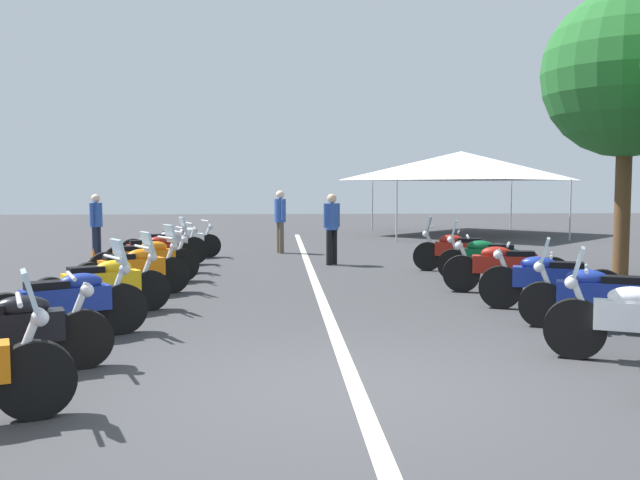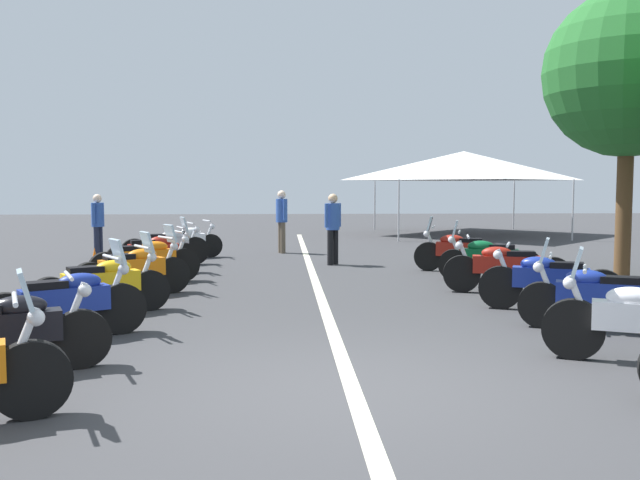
# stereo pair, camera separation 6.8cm
# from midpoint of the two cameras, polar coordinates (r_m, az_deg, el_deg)

# --- Properties ---
(ground_plane) EXTENTS (80.00, 80.00, 0.00)m
(ground_plane) POSITION_cam_midpoint_polar(r_m,az_deg,el_deg) (6.47, 2.72, -12.33)
(ground_plane) COLOR #38383A
(lane_centre_stripe) EXTENTS (28.11, 0.16, 0.01)m
(lane_centre_stripe) POSITION_cam_midpoint_polar(r_m,az_deg,el_deg) (12.51, -0.35, -4.09)
(lane_centre_stripe) COLOR beige
(lane_centre_stripe) RESTS_ON ground_plane
(motorcycle_left_row_1) EXTENTS (1.01, 2.00, 0.98)m
(motorcycle_left_row_1) POSITION_cam_midpoint_polar(r_m,az_deg,el_deg) (7.46, -24.95, -6.93)
(motorcycle_left_row_1) COLOR black
(motorcycle_left_row_1) RESTS_ON ground_plane
(motorcycle_left_row_2) EXTENTS (1.16, 1.78, 1.21)m
(motorcycle_left_row_2) POSITION_cam_midpoint_polar(r_m,az_deg,el_deg) (8.89, -20.35, -4.87)
(motorcycle_left_row_2) COLOR black
(motorcycle_left_row_2) RESTS_ON ground_plane
(motorcycle_left_row_3) EXTENTS (1.16, 1.83, 1.19)m
(motorcycle_left_row_3) POSITION_cam_midpoint_polar(r_m,az_deg,el_deg) (10.45, -17.68, -3.49)
(motorcycle_left_row_3) COLOR black
(motorcycle_left_row_3) RESTS_ON ground_plane
(motorcycle_left_row_4) EXTENTS (1.23, 1.81, 1.21)m
(motorcycle_left_row_4) POSITION_cam_midpoint_polar(r_m,az_deg,el_deg) (12.03, -15.36, -2.37)
(motorcycle_left_row_4) COLOR black
(motorcycle_left_row_4) RESTS_ON ground_plane
(motorcycle_left_row_5) EXTENTS (1.13, 1.97, 1.01)m
(motorcycle_left_row_5) POSITION_cam_midpoint_polar(r_m,az_deg,el_deg) (13.52, -14.42, -1.63)
(motorcycle_left_row_5) COLOR black
(motorcycle_left_row_5) RESTS_ON ground_plane
(motorcycle_left_row_6) EXTENTS (0.92, 1.93, 1.21)m
(motorcycle_left_row_6) POSITION_cam_midpoint_polar(r_m,az_deg,el_deg) (14.95, -13.76, -1.02)
(motorcycle_left_row_6) COLOR black
(motorcycle_left_row_6) RESTS_ON ground_plane
(motorcycle_left_row_7) EXTENTS (0.93, 1.99, 1.01)m
(motorcycle_left_row_7) POSITION_cam_midpoint_polar(r_m,az_deg,el_deg) (16.53, -12.89, -0.50)
(motorcycle_left_row_7) COLOR black
(motorcycle_left_row_7) RESTS_ON ground_plane
(motorcycle_left_row_8) EXTENTS (0.99, 1.94, 0.99)m
(motorcycle_left_row_8) POSITION_cam_midpoint_polar(r_m,az_deg,el_deg) (18.08, -11.41, -0.10)
(motorcycle_left_row_8) COLOR black
(motorcycle_left_row_8) RESTS_ON ground_plane
(motorcycle_right_row_2) EXTENTS (1.01, 1.95, 1.19)m
(motorcycle_right_row_2) POSITION_cam_midpoint_polar(r_m,az_deg,el_deg) (9.57, 21.95, -4.33)
(motorcycle_right_row_2) COLOR black
(motorcycle_right_row_2) RESTS_ON ground_plane
(motorcycle_right_row_3) EXTENTS (0.98, 2.01, 1.01)m
(motorcycle_right_row_3) POSITION_cam_midpoint_polar(r_m,az_deg,el_deg) (10.83, 18.34, -3.21)
(motorcycle_right_row_3) COLOR black
(motorcycle_right_row_3) RESTS_ON ground_plane
(motorcycle_right_row_4) EXTENTS (0.85, 2.17, 1.01)m
(motorcycle_right_row_4) POSITION_cam_midpoint_polar(r_m,az_deg,el_deg) (12.41, 15.01, -2.17)
(motorcycle_right_row_4) COLOR black
(motorcycle_right_row_4) RESTS_ON ground_plane
(motorcycle_right_row_5) EXTENTS (0.87, 1.98, 1.20)m
(motorcycle_right_row_5) POSITION_cam_midpoint_polar(r_m,az_deg,el_deg) (13.94, 13.62, -1.44)
(motorcycle_right_row_5) COLOR black
(motorcycle_right_row_5) RESTS_ON ground_plane
(motorcycle_right_row_6) EXTENTS (0.88, 1.96, 1.21)m
(motorcycle_right_row_6) POSITION_cam_midpoint_polar(r_m,az_deg,el_deg) (15.31, 11.25, -0.86)
(motorcycle_right_row_6) COLOR black
(motorcycle_right_row_6) RESTS_ON ground_plane
(traffic_cone_0) EXTENTS (0.36, 0.36, 0.61)m
(traffic_cone_0) POSITION_cam_midpoint_polar(r_m,az_deg,el_deg) (14.81, -18.40, -1.86)
(traffic_cone_0) COLOR orange
(traffic_cone_0) RESTS_ON ground_plane
(bystander_0) EXTENTS (0.52, 0.32, 1.67)m
(bystander_0) POSITION_cam_midpoint_polar(r_m,az_deg,el_deg) (18.62, -18.20, 1.51)
(bystander_0) COLOR #1E2338
(bystander_0) RESTS_ON ground_plane
(bystander_1) EXTENTS (0.39, 0.41, 1.69)m
(bystander_1) POSITION_cam_midpoint_polar(r_m,az_deg,el_deg) (16.26, 0.86, 1.40)
(bystander_1) COLOR black
(bystander_1) RESTS_ON ground_plane
(bystander_2) EXTENTS (0.50, 0.32, 1.75)m
(bystander_2) POSITION_cam_midpoint_polar(r_m,az_deg,el_deg) (19.17, -3.43, 1.98)
(bystander_2) COLOR brown
(bystander_2) RESTS_ON ground_plane
(roadside_tree_1) EXTENTS (3.42, 3.42, 5.88)m
(roadside_tree_1) POSITION_cam_midpoint_polar(r_m,az_deg,el_deg) (15.67, 24.03, 12.47)
(roadside_tree_1) COLOR brown
(roadside_tree_1) RESTS_ON ground_plane
(event_tent) EXTENTS (6.71, 6.71, 3.20)m
(event_tent) POSITION_cam_midpoint_polar(r_m,az_deg,el_deg) (27.02, 11.60, 6.06)
(event_tent) COLOR white
(event_tent) RESTS_ON ground_plane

